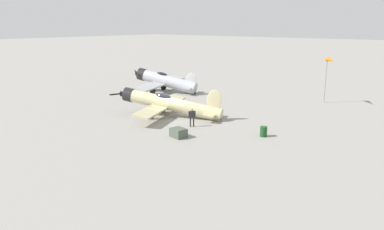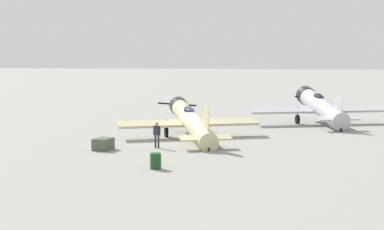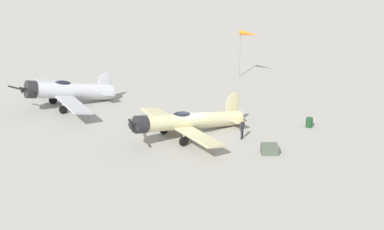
{
  "view_description": "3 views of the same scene",
  "coord_description": "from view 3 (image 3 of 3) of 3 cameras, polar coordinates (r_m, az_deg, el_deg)",
  "views": [
    {
      "loc": [
        25.28,
        -27.76,
        9.26
      ],
      "look_at": [
        3.86,
        -1.7,
        1.1
      ],
      "focal_mm": 35.83,
      "sensor_mm": 36.0,
      "label": 1
    },
    {
      "loc": [
        39.26,
        6.32,
        6.1
      ],
      "look_at": [
        -0.0,
        0.0,
        1.8
      ],
      "focal_mm": 52.43,
      "sensor_mm": 36.0,
      "label": 2
    },
    {
      "loc": [
        -8.6,
        -40.58,
        16.87
      ],
      "look_at": [
        -0.0,
        0.0,
        1.8
      ],
      "focal_mm": 49.67,
      "sensor_mm": 36.0,
      "label": 3
    }
  ],
  "objects": [
    {
      "name": "airplane_mid_apron",
      "position": [
        52.48,
        -13.29,
        2.51
      ],
      "size": [
        9.92,
        12.31,
        3.2
      ],
      "rotation": [
        0.0,
        0.0,
        3.46
      ],
      "color": "#B7BABF",
      "rests_on": "ground_plane"
    },
    {
      "name": "ground_crew_mechanic",
      "position": [
        43.78,
        5.41,
        -1.33
      ],
      "size": [
        0.46,
        0.55,
        1.71
      ],
      "rotation": [
        0.0,
        0.0,
        2.51
      ],
      "color": "#2D2D33",
      "rests_on": "ground_plane"
    },
    {
      "name": "windsock_mast",
      "position": [
        60.37,
        6.08,
        8.52
      ],
      "size": [
        1.91,
        2.23,
        5.45
      ],
      "color": "gray",
      "rests_on": "ground_plane"
    },
    {
      "name": "ground_plane",
      "position": [
        44.78,
        -0.0,
        -2.17
      ],
      "size": [
        400.0,
        400.0,
        0.0
      ],
      "primitive_type": "plane",
      "color": "gray"
    },
    {
      "name": "airplane_foreground",
      "position": [
        44.04,
        -0.54,
        -0.7
      ],
      "size": [
        10.49,
        10.33,
        3.23
      ],
      "rotation": [
        0.0,
        0.0,
        3.52
      ],
      "color": "beige",
      "rests_on": "ground_plane"
    },
    {
      "name": "fuel_drum",
      "position": [
        47.48,
        12.48,
        -0.79
      ],
      "size": [
        0.63,
        0.63,
        0.85
      ],
      "color": "#19471E",
      "rests_on": "ground_plane"
    },
    {
      "name": "equipment_crate",
      "position": [
        41.56,
        8.32,
        -3.63
      ],
      "size": [
        1.44,
        1.23,
        0.76
      ],
      "rotation": [
        0.0,
        0.0,
        4.52
      ],
      "color": "#4C5647",
      "rests_on": "ground_plane"
    }
  ]
}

